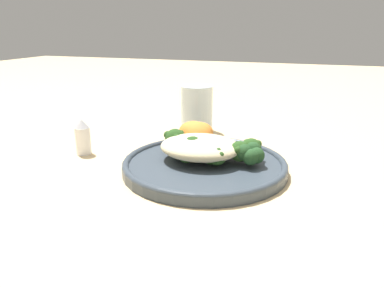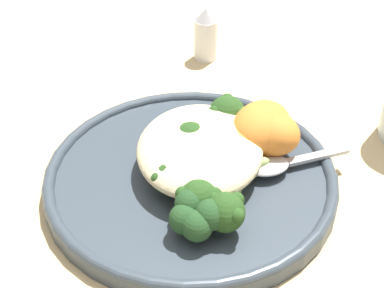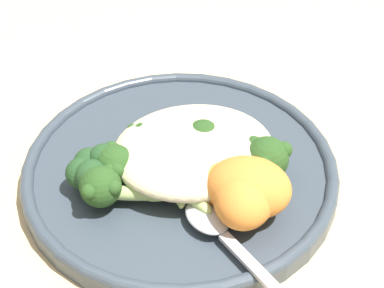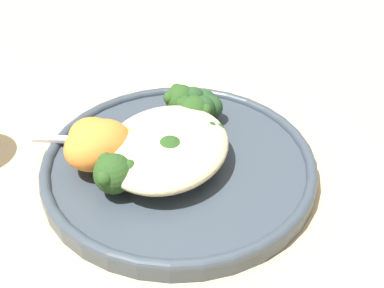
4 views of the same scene
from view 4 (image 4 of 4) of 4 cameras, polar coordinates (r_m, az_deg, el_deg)
The scene contains 17 objects.
ground_plane at distance 0.57m, azimuth 0.11°, elevation -2.93°, with size 4.00×4.00×0.00m, color #D6B784.
plate at distance 0.56m, azimuth -1.40°, elevation -2.28°, with size 0.29×0.29×0.02m.
quinoa_mound at distance 0.53m, azimuth -2.73°, elevation -0.32°, with size 0.14×0.12×0.04m, color beige.
broccoli_stalk_0 at distance 0.52m, azimuth -7.82°, elevation -2.57°, with size 0.13×0.04×0.04m.
broccoli_stalk_1 at distance 0.53m, azimuth -4.88°, elevation -1.64°, with size 0.08×0.06×0.03m.
broccoli_stalk_2 at distance 0.53m, azimuth -2.71°, elevation -0.95°, with size 0.06×0.09×0.04m.
broccoli_stalk_3 at distance 0.53m, azimuth -1.56°, elevation -1.65°, with size 0.06×0.11×0.03m.
broccoli_stalk_4 at distance 0.55m, azimuth -0.18°, elevation 0.28°, with size 0.04×0.08×0.03m.
broccoli_stalk_5 at distance 0.56m, azimuth -1.01°, elevation 0.84°, with size 0.06×0.12×0.03m.
broccoli_stalk_6 at distance 0.58m, azimuth -0.73°, elevation 2.93°, with size 0.09×0.07×0.04m.
broccoli_stalk_7 at distance 0.59m, azimuth -2.21°, elevation 3.67°, with size 0.12×0.04×0.04m.
sweet_potato_chunk_0 at distance 0.54m, azimuth -9.99°, elevation -0.11°, with size 0.07×0.06×0.05m, color orange.
sweet_potato_chunk_1 at distance 0.54m, azimuth -10.29°, elevation 0.31°, with size 0.06×0.05×0.04m, color orange.
sweet_potato_chunk_2 at distance 0.55m, azimuth -10.38°, elevation 0.01°, with size 0.05×0.04×0.03m, color orange.
sweet_potato_chunk_3 at distance 0.54m, azimuth -6.95°, elevation -0.08°, with size 0.06×0.04×0.03m, color orange.
kale_tuft at distance 0.60m, azimuth 0.92°, elevation 4.18°, with size 0.05×0.05×0.03m.
spoon at distance 0.58m, azimuth -9.23°, elevation 0.52°, with size 0.06×0.11×0.01m.
Camera 4 is at (-0.39, -0.18, 0.37)m, focal length 50.00 mm.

